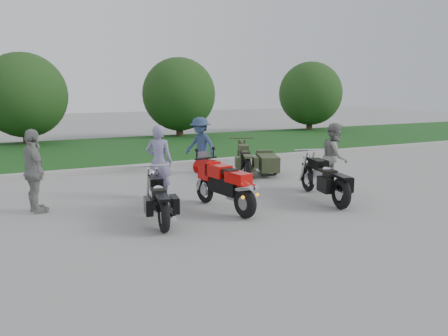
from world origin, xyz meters
name	(u,v)px	position (x,y,z in m)	size (l,w,h in m)	color
ground	(229,220)	(0.00, 0.00, 0.00)	(80.00, 80.00, 0.00)	gray
curb	(143,167)	(0.00, 6.00, 0.07)	(60.00, 0.30, 0.15)	#A09E97
grass_strip	(114,150)	(0.00, 10.15, 0.07)	(60.00, 8.00, 0.14)	#21521C
tree_mid_left	(24,95)	(-3.00, 13.50, 2.19)	(3.60, 3.60, 4.00)	#3F2B1C
tree_mid_right	(179,94)	(4.00, 13.50, 2.19)	(3.60, 3.60, 4.00)	#3F2B1C
tree_far_right	(310,94)	(12.00, 13.50, 2.19)	(3.60, 3.60, 4.00)	#3F2B1C
sportbike_red	(225,184)	(0.24, 0.67, 0.56)	(0.57, 2.01, 0.96)	black
cruiser_left	(159,201)	(-1.22, 0.52, 0.41)	(0.49, 2.06, 0.80)	black
cruiser_right	(326,181)	(2.61, 0.41, 0.45)	(0.63, 2.25, 0.87)	black
cruiser_sidecar	(258,162)	(2.75, 3.61, 0.39)	(1.53, 2.07, 0.84)	black
person_stripe	(159,161)	(-0.62, 2.32, 0.84)	(0.61, 0.40, 1.68)	gray
person_grey	(335,157)	(3.48, 1.16, 0.83)	(0.81, 0.63, 1.66)	gray
person_denim	(200,145)	(1.37, 4.61, 0.83)	(1.07, 0.62, 1.66)	navy
person_back	(34,171)	(-3.25, 2.21, 0.85)	(0.99, 0.41, 1.70)	gray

